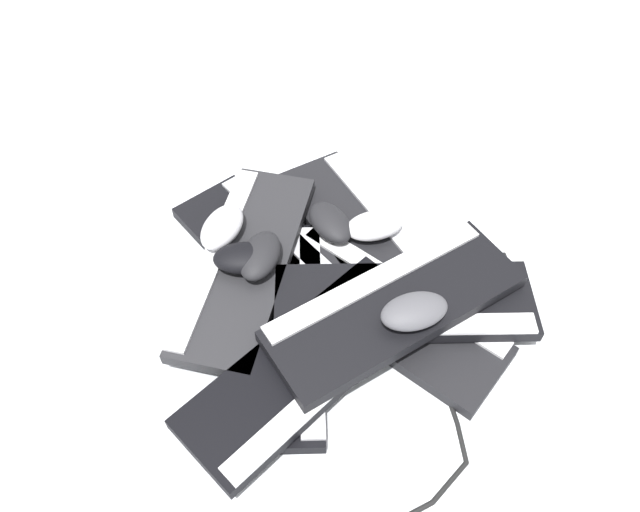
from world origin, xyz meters
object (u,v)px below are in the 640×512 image
object	(u,v)px
keyboard_3	(280,326)
mouse_5	(374,226)
keyboard_0	(385,310)
keyboard_5	(308,364)
mouse_1	(260,256)
keyboard_1	(363,235)
mouse_3	(245,258)
mouse_0	(414,311)
mouse_2	(330,222)
keyboard_4	(404,303)
mouse_4	(222,227)
keyboard_7	(244,262)
keyboard_2	(271,260)
keyboard_6	(394,306)

from	to	relation	value
keyboard_3	mouse_5	xyz separation A→B (m)	(0.07, 0.25, 0.04)
keyboard_0	keyboard_5	world-z (taller)	keyboard_5
keyboard_5	mouse_1	distance (m)	0.21
keyboard_1	mouse_5	distance (m)	0.04
mouse_3	mouse_0	bearing A→B (deg)	151.77
keyboard_3	mouse_2	xyz separation A→B (m)	(-0.01, 0.22, 0.04)
keyboard_4	mouse_4	bearing A→B (deg)	-179.45
keyboard_3	keyboard_7	size ratio (longest dim) A/B	1.00
keyboard_3	mouse_1	world-z (taller)	mouse_1
keyboard_3	mouse_5	bearing A→B (deg)	73.75
keyboard_2	mouse_4	xyz separation A→B (m)	(-0.09, -0.01, 0.07)
mouse_4	keyboard_0	bearing A→B (deg)	86.09
keyboard_3	mouse_4	world-z (taller)	mouse_4
keyboard_5	keyboard_6	distance (m)	0.17
keyboard_3	keyboard_4	xyz separation A→B (m)	(0.18, 0.11, 0.03)
keyboard_0	mouse_5	distance (m)	0.17
keyboard_6	mouse_3	xyz separation A→B (m)	(-0.27, -0.02, 0.01)
keyboard_7	mouse_4	world-z (taller)	mouse_4
keyboard_3	mouse_4	xyz separation A→B (m)	(-0.17, 0.11, 0.07)
keyboard_5	keyboard_6	xyz separation A→B (m)	(0.09, 0.14, 0.03)
keyboard_1	mouse_2	world-z (taller)	mouse_2
keyboard_1	keyboard_4	world-z (taller)	keyboard_4
mouse_3	mouse_4	xyz separation A→B (m)	(-0.07, 0.05, 0.00)
keyboard_5	mouse_4	distance (m)	0.30
keyboard_6	mouse_0	size ratio (longest dim) A/B	4.09
keyboard_2	mouse_0	bearing A→B (deg)	-12.44
keyboard_1	mouse_1	xyz separation A→B (m)	(-0.13, -0.17, 0.07)
keyboard_7	mouse_1	distance (m)	0.05
keyboard_6	keyboard_7	bearing A→B (deg)	-179.90
keyboard_2	keyboard_3	world-z (taller)	same
mouse_1	mouse_3	size ratio (longest dim) A/B	1.00
keyboard_2	mouse_2	bearing A→B (deg)	53.22
keyboard_0	mouse_3	size ratio (longest dim) A/B	4.21
mouse_5	mouse_3	bearing A→B (deg)	-172.47
keyboard_4	mouse_1	size ratio (longest dim) A/B	4.20
keyboard_7	mouse_4	size ratio (longest dim) A/B	4.19
keyboard_4	keyboard_6	world-z (taller)	keyboard_6
mouse_0	mouse_1	size ratio (longest dim) A/B	1.00
keyboard_2	mouse_4	size ratio (longest dim) A/B	4.20
keyboard_2	mouse_5	size ratio (longest dim) A/B	4.20
keyboard_7	mouse_3	world-z (taller)	mouse_3
keyboard_6	keyboard_3	bearing A→B (deg)	-155.34
mouse_2	mouse_1	bearing A→B (deg)	-80.15
mouse_0	mouse_3	world-z (taller)	mouse_0
keyboard_0	mouse_2	world-z (taller)	mouse_2
keyboard_4	mouse_4	xyz separation A→B (m)	(-0.35, -0.00, 0.04)
keyboard_5	mouse_2	distance (m)	0.30
mouse_2	keyboard_3	bearing A→B (deg)	-53.20
keyboard_1	keyboard_2	xyz separation A→B (m)	(-0.13, -0.13, 0.00)
keyboard_0	keyboard_4	size ratio (longest dim) A/B	1.00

